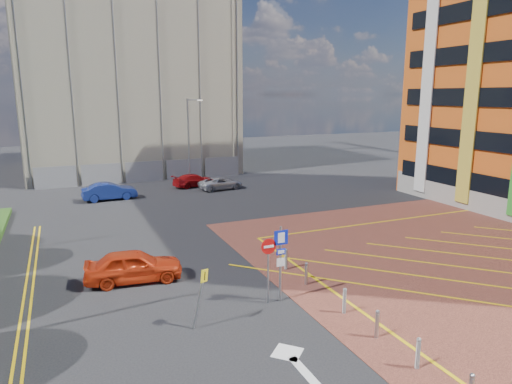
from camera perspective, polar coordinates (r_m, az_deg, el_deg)
ground at (r=18.48m, az=3.00°, el=-14.90°), size 140.00×140.00×0.00m
lamp_back at (r=44.42m, az=-8.33°, el=6.76°), size 1.53×0.16×8.00m
sign_cluster at (r=18.63m, az=2.54°, el=-8.11°), size 1.17×0.12×3.20m
warning_sign at (r=16.97m, az=-6.90°, el=-12.19°), size 0.71×0.41×2.25m
bollard_row at (r=18.07m, az=12.21°, el=-14.16°), size 0.14×11.14×0.90m
construction_building at (r=55.29m, az=-16.13°, el=14.34°), size 21.20×19.20×22.00m
construction_fence at (r=46.10m, az=-12.56°, el=2.58°), size 21.60×0.06×2.00m
car_red_left at (r=21.77m, az=-15.03°, el=-8.90°), size 4.50×2.22×1.48m
car_blue_back at (r=38.81m, az=-17.86°, el=0.08°), size 4.33×1.68×1.40m
car_red_back at (r=42.73m, az=-7.74°, el=1.46°), size 4.31×2.55×1.17m
car_silver_back at (r=41.19m, az=-4.43°, el=1.09°), size 4.19×2.37×1.10m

